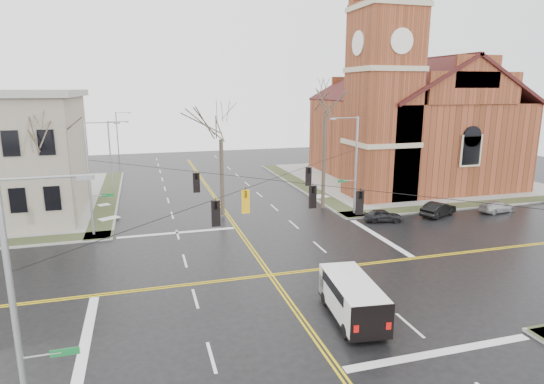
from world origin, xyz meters
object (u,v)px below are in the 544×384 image
object	(u,v)px
signal_pole_ne	(354,163)
parked_car_b	(438,209)
cargo_van	(351,295)
church	(405,114)
tree_nw_far	(46,141)
streetlight_north_a	(112,153)
parked_car_a	(383,215)
signal_pole_nw	(91,176)
streetlight_north_b	(118,136)
tree_ne	(325,109)
signal_pole_sw	(20,310)
tree_nw_near	(221,134)
parked_car_c	(497,207)

from	to	relation	value
signal_pole_ne	parked_car_b	xyz separation A→B (m)	(7.46, -2.67, -4.28)
cargo_van	parked_car_b	distance (m)	22.24
church	tree_nw_far	distance (m)	40.95
church	streetlight_north_a	size ratio (longest dim) A/B	3.44
parked_car_a	parked_car_b	size ratio (longest dim) A/B	0.81
signal_pole_nw	streetlight_north_b	distance (m)	36.51
church	signal_pole_ne	size ratio (longest dim) A/B	3.06
signal_pole_ne	tree_ne	bearing A→B (deg)	123.89
streetlight_north_b	parked_car_a	bearing A→B (deg)	-59.08
cargo_van	tree_ne	bearing A→B (deg)	77.68
signal_pole_sw	cargo_van	size ratio (longest dim) A/B	1.61
parked_car_a	tree_nw_far	bearing A→B (deg)	94.20
signal_pole_sw	tree_nw_near	distance (m)	28.07
tree_ne	parked_car_b	bearing A→B (deg)	-30.24
parked_car_b	parked_car_c	world-z (taller)	parked_car_b
signal_pole_ne	signal_pole_sw	size ratio (longest dim) A/B	1.00
streetlight_north_a	signal_pole_nw	bearing A→B (deg)	-92.32
parked_car_c	parked_car_a	bearing A→B (deg)	82.74
streetlight_north_a	tree_nw_near	distance (m)	17.37
parked_car_a	tree_ne	size ratio (longest dim) A/B	0.25
signal_pole_ne	parked_car_a	world-z (taller)	signal_pole_ne
streetlight_north_a	parked_car_b	xyz separation A→B (m)	(29.43, -19.17, -3.79)
tree_nw_far	tree_ne	bearing A→B (deg)	1.72
church	signal_pole_sw	world-z (taller)	church
signal_pole_ne	cargo_van	xyz separation A→B (m)	(-8.80, -17.84, -3.74)
tree_ne	church	bearing A→B (deg)	34.51
parked_car_b	signal_pole_ne	bearing A→B (deg)	46.28
signal_pole_nw	cargo_van	world-z (taller)	signal_pole_nw
church	tree_ne	xyz separation A→B (m)	(-15.30, -10.52, 1.32)
church	tree_nw_near	xyz separation A→B (m)	(-25.27, -10.52, -0.82)
cargo_van	parked_car_c	world-z (taller)	cargo_van
parked_car_a	signal_pole_nw	bearing A→B (deg)	97.58
signal_pole_ne	signal_pole_nw	world-z (taller)	same
signal_pole_nw	streetlight_north_a	size ratio (longest dim) A/B	1.12
signal_pole_nw	cargo_van	distance (m)	22.88
signal_pole_sw	tree_ne	distance (m)	33.45
church	streetlight_north_b	bearing A→B (deg)	146.75
signal_pole_ne	cargo_van	distance (m)	20.24
tree_nw_far	tree_nw_near	bearing A→B (deg)	2.94
parked_car_a	tree_nw_near	distance (m)	16.14
signal_pole_nw	streetlight_north_a	world-z (taller)	signal_pole_nw
cargo_van	parked_car_a	xyz separation A→B (m)	(10.38, 15.01, -0.65)
signal_pole_nw	streetlight_north_b	xyz separation A→B (m)	(0.67, 36.50, -0.48)
signal_pole_nw	tree_ne	size ratio (longest dim) A/B	0.67
signal_pole_ne	parked_car_c	distance (m)	14.72
church	tree_nw_near	bearing A→B (deg)	-157.40
signal_pole_ne	parked_car_c	bearing A→B (deg)	-12.66
parked_car_a	tree_nw_near	size ratio (longest dim) A/B	0.32
parked_car_a	streetlight_north_b	bearing A→B (deg)	45.15
streetlight_north_a	parked_car_a	bearing A→B (deg)	-39.37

